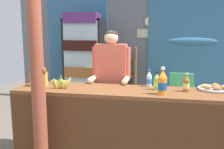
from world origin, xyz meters
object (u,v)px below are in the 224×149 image
Objects in this scene: plastic_lawn_chair at (181,92)px; soda_bottle_iced_tea at (186,84)px; pastry_tray at (214,88)px; banana_bunch at (61,84)px; bottle_shelf_rack at (125,76)px; soda_bottle_orange_soda at (162,83)px; soda_bottle_lime_soda at (157,82)px; soda_bottle_water at (149,79)px; timber_post at (38,76)px; drink_fridge at (85,57)px; shopkeeper at (111,74)px; stall_counter at (115,121)px; snack_box_choco_powder at (39,79)px.

soda_bottle_iced_tea is at bearing -92.89° from plastic_lawn_chair.
banana_bunch is (-1.78, -0.28, 0.04)m from pastry_tray.
soda_bottle_orange_soda is (0.77, -2.46, 0.38)m from bottle_shelf_rack.
soda_bottle_lime_soda is (0.71, -2.25, 0.35)m from bottle_shelf_rack.
soda_bottle_water is at bearing 176.41° from pastry_tray.
soda_bottle_iced_tea is 1.46m from banana_bunch.
drink_fridge is at bearing 96.79° from timber_post.
banana_bunch is at bearing -79.74° from drink_fridge.
shopkeeper is 0.61m from soda_bottle_water.
banana_bunch is (-0.66, 0.01, 0.41)m from stall_counter.
soda_bottle_lime_soda reaches higher than stall_counter.
bottle_shelf_rack reaches higher than soda_bottle_water.
pastry_tray is at bearing -14.66° from shopkeeper.
snack_box_choco_powder is at bearing 175.02° from soda_bottle_orange_soda.
timber_post is at bearing -147.68° from soda_bottle_water.
snack_box_choco_powder reaches higher than banana_bunch.
banana_bunch reaches higher than stall_counter.
timber_post is 2.88m from bottle_shelf_rack.
bottle_shelf_rack is at bearing 122.67° from pastry_tray.
timber_post reaches higher than soda_bottle_iced_tea.
pastry_tray is at bearing 14.55° from stall_counter.
soda_bottle_orange_soda is at bearing -100.31° from plastic_lawn_chair.
timber_post is at bearing -103.53° from banana_bunch.
stall_counter is 1.91× the size of bottle_shelf_rack.
banana_bunch is (-1.12, -0.16, -0.04)m from soda_bottle_lime_soda.
soda_bottle_orange_soda is 1.12× the size of banana_bunch.
stall_counter is 0.67m from soda_bottle_water.
soda_bottle_water is 0.59× the size of pastry_tray.
snack_box_choco_powder is at bearing 116.70° from timber_post.
shopkeeper is at bearing 151.55° from soda_bottle_water.
soda_bottle_orange_soda reaches higher than pastry_tray.
drink_fridge is 2.05m from plastic_lawn_chair.
snack_box_choco_powder is (-0.81, -0.54, -0.01)m from shopkeeper.
timber_post reaches higher than snack_box_choco_powder.
banana_bunch is at bearing -128.25° from shopkeeper.
soda_bottle_lime_soda is 0.33m from soda_bottle_iced_tea.
timber_post is 1.34m from soda_bottle_lime_soda.
snack_box_choco_powder is at bearing -169.70° from soda_bottle_water.
shopkeeper reaches higher than snack_box_choco_powder.
pastry_tray is at bearing -3.59° from soda_bottle_water.
shopkeeper is (-1.06, -1.29, 0.52)m from plastic_lawn_chair.
pastry_tray is at bearing 8.84° from banana_bunch.
shopkeeper is 0.97m from snack_box_choco_powder.
stall_counter is 2.52m from drink_fridge.
shopkeeper is at bearing 59.93° from timber_post.
shopkeeper is 7.26× the size of soda_bottle_lime_soda.
soda_bottle_water is 1.37m from snack_box_choco_powder.
pastry_tray is at bearing 9.68° from soda_bottle_lime_soda.
timber_post is 1.33m from soda_bottle_water.
soda_bottle_water is 1.08m from banana_bunch.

